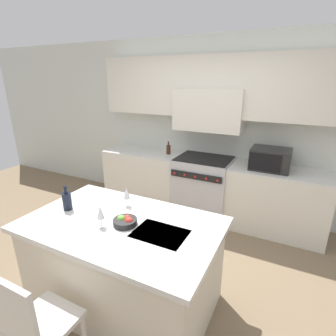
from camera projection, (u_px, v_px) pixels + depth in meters
name	position (u px, v px, depth m)	size (l,w,h in m)	color
ground_plane	(149.00, 282.00, 2.84)	(10.00, 10.00, 0.00)	#7A664C
back_cabinetry	(212.00, 113.00, 3.96)	(10.00, 0.46, 2.70)	silver
back_counter	(203.00, 188.00, 4.12)	(3.46, 0.62, 0.91)	silver
range_stove	(203.00, 187.00, 4.10)	(0.83, 0.70, 0.95)	#B7B7BC
microwave	(270.00, 159.00, 3.53)	(0.51, 0.41, 0.29)	black
kitchen_island	(124.00, 263.00, 2.46)	(1.74, 1.06, 0.89)	beige
island_chair	(33.00, 323.00, 1.76)	(0.42, 0.40, 0.95)	beige
wine_bottle	(67.00, 201.00, 2.51)	(0.09, 0.09, 0.25)	black
wine_glass_near	(100.00, 213.00, 2.20)	(0.07, 0.07, 0.20)	white
wine_glass_far	(127.00, 194.00, 2.56)	(0.07, 0.07, 0.20)	white
fruit_bowl	(125.00, 221.00, 2.27)	(0.21, 0.21, 0.08)	black
oil_bottle_on_counter	(168.00, 149.00, 4.26)	(0.07, 0.07, 0.21)	#422314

